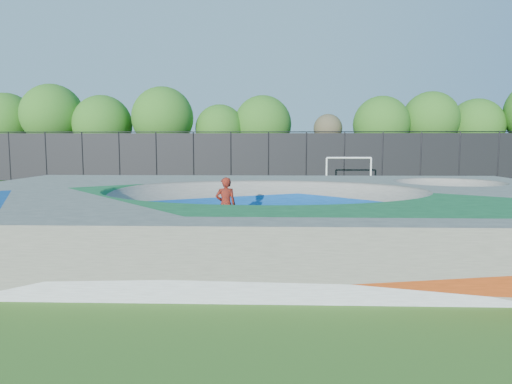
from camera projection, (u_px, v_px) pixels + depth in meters
ground at (265, 233)px, 15.60m from camera, size 120.00×120.00×0.00m
skate_deck at (265, 211)px, 15.52m from camera, size 22.00×14.00×1.50m
skater at (226, 205)px, 15.63m from camera, size 0.76×0.57×1.91m
skateboard at (226, 232)px, 15.73m from camera, size 0.80×0.29×0.05m
soccer_goal at (349, 166)px, 32.12m from camera, size 3.23×0.12×2.14m
fence at (269, 156)px, 36.26m from camera, size 48.09×0.09×4.04m
treeline at (265, 121)px, 41.05m from camera, size 53.78×7.28×8.80m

